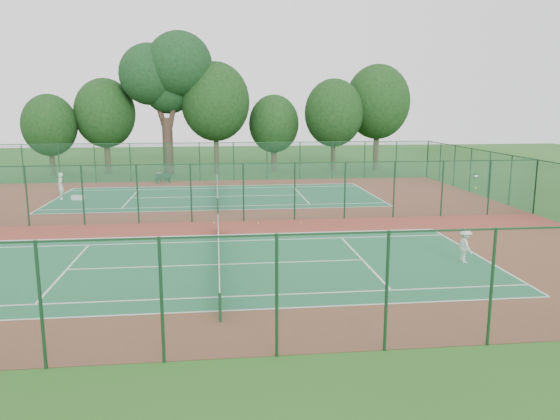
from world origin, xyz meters
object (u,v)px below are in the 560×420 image
object	(u,v)px
trash_bin	(159,177)
bench	(164,178)
kit_bag	(78,198)
player_far	(61,186)
player_near	(465,246)
big_tree	(166,74)

from	to	relation	value
trash_bin	bench	xyz separation A→B (m)	(0.49, -0.74, 0.01)
bench	kit_bag	xyz separation A→B (m)	(-5.43, -8.16, -0.28)
player_far	player_near	bearing A→B (deg)	27.06
player_near	big_tree	xyz separation A→B (m)	(-15.44, 33.26, 9.03)
kit_bag	bench	bearing A→B (deg)	70.35
player_far	kit_bag	xyz separation A→B (m)	(1.24, -0.35, -0.83)
bench	big_tree	xyz separation A→B (m)	(0.05, 6.50, 9.34)
player_near	kit_bag	size ratio (longest dim) A/B	1.70
player_near	kit_bag	bearing A→B (deg)	44.17
bench	big_tree	bearing A→B (deg)	66.90
player_near	bench	xyz separation A→B (m)	(-15.49, 26.76, -0.31)
big_tree	player_near	bearing A→B (deg)	-65.10
kit_bag	trash_bin	bearing A→B (deg)	74.98
bench	big_tree	world-z (taller)	big_tree
trash_bin	big_tree	xyz separation A→B (m)	(0.54, 5.76, 9.35)
player_far	trash_bin	size ratio (longest dim) A/B	2.26
player_far	trash_bin	distance (m)	10.57
bench	kit_bag	bearing A→B (deg)	-146.27
player_near	trash_bin	bearing A→B (deg)	25.98
player_near	kit_bag	xyz separation A→B (m)	(-20.92, 18.60, -0.60)
bench	big_tree	size ratio (longest dim) A/B	0.11
player_far	bench	world-z (taller)	player_far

